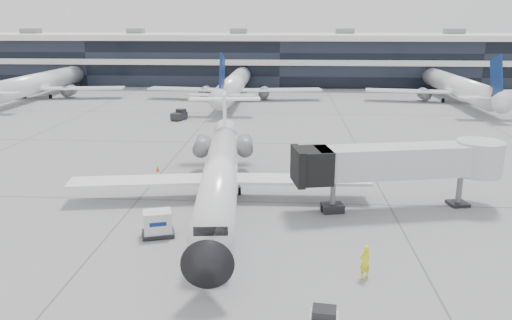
# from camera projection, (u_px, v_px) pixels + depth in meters

# --- Properties ---
(ground) EXTENTS (220.00, 220.00, 0.00)m
(ground) POSITION_uv_depth(u_px,v_px,m) (262.00, 202.00, 39.74)
(ground) COLOR gray
(ground) RESTS_ON ground
(terminal) EXTENTS (170.00, 22.00, 10.00)m
(terminal) POSITION_uv_depth(u_px,v_px,m) (281.00, 61.00, 117.26)
(terminal) COLOR black
(terminal) RESTS_ON ground
(bg_jet_left) EXTENTS (32.00, 40.00, 9.60)m
(bg_jet_left) POSITION_uv_depth(u_px,v_px,m) (43.00, 97.00, 95.45)
(bg_jet_left) COLOR white
(bg_jet_left) RESTS_ON ground
(bg_jet_center) EXTENTS (32.00, 40.00, 9.60)m
(bg_jet_center) POSITION_uv_depth(u_px,v_px,m) (235.00, 99.00, 93.13)
(bg_jet_center) COLOR white
(bg_jet_center) RESTS_ON ground
(bg_jet_right) EXTENTS (32.00, 40.00, 9.60)m
(bg_jet_right) POSITION_uv_depth(u_px,v_px,m) (454.00, 101.00, 90.63)
(bg_jet_right) COLOR white
(bg_jet_right) RESTS_ON ground
(regional_jet) EXTENTS (24.16, 30.17, 6.96)m
(regional_jet) POSITION_uv_depth(u_px,v_px,m) (220.00, 171.00, 39.71)
(regional_jet) COLOR white
(regional_jet) RESTS_ON ground
(jet_bridge) EXTENTS (15.88, 5.99, 5.12)m
(jet_bridge) POSITION_uv_depth(u_px,v_px,m) (408.00, 161.00, 37.54)
(jet_bridge) COLOR #BABDBF
(jet_bridge) RESTS_ON ground
(ramp_worker) EXTENTS (0.87, 0.80, 2.01)m
(ramp_worker) POSITION_uv_depth(u_px,v_px,m) (365.00, 262.00, 27.74)
(ramp_worker) COLOR #EDFB1A
(ramp_worker) RESTS_ON ground
(cargo_uld) EXTENTS (2.47, 2.11, 1.72)m
(cargo_uld) POSITION_uv_depth(u_px,v_px,m) (158.00, 224.00, 33.28)
(cargo_uld) COLOR black
(cargo_uld) RESTS_ON ground
(traffic_cone) EXTENTS (0.41, 0.41, 0.54)m
(traffic_cone) POSITION_uv_depth(u_px,v_px,m) (158.00, 169.00, 47.89)
(traffic_cone) COLOR #F3520C
(traffic_cone) RESTS_ON ground
(far_tug) EXTENTS (2.26, 2.81, 1.55)m
(far_tug) POSITION_uv_depth(u_px,v_px,m) (179.00, 115.00, 72.93)
(far_tug) COLOR black
(far_tug) RESTS_ON ground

